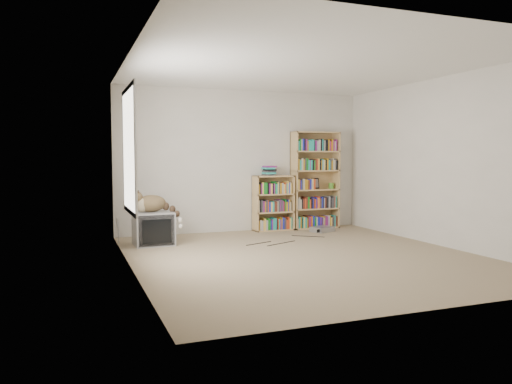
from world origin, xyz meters
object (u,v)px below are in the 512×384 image
object	(u,v)px
bookcase_tall	(315,182)
dvd_player	(322,229)
crt_tv	(153,228)
bookcase_short	(273,205)
cat	(155,206)

from	to	relation	value
bookcase_tall	dvd_player	distance (m)	0.94
crt_tv	bookcase_short	distance (m)	2.40
cat	crt_tv	bearing A→B (deg)	161.83
crt_tv	bookcase_tall	world-z (taller)	bookcase_tall
bookcase_short	dvd_player	xyz separation A→B (m)	(0.75, -0.47, -0.42)
crt_tv	dvd_player	xyz separation A→B (m)	(3.02, 0.28, -0.20)
bookcase_tall	dvd_player	bearing A→B (deg)	-100.39
crt_tv	bookcase_short	size ratio (longest dim) A/B	0.59
crt_tv	cat	world-z (taller)	cat
crt_tv	dvd_player	world-z (taller)	crt_tv
cat	bookcase_tall	distance (m)	3.18
bookcase_tall	bookcase_short	size ratio (longest dim) A/B	1.80
crt_tv	bookcase_tall	distance (m)	3.25
cat	bookcase_tall	world-z (taller)	bookcase_tall
cat	bookcase_tall	xyz separation A→B (m)	(3.08, 0.75, 0.26)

